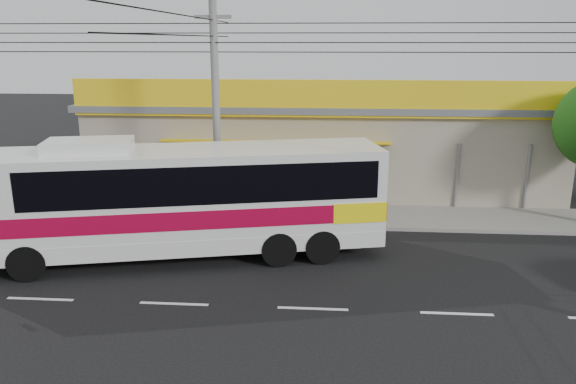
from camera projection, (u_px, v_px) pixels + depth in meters
name	position (u px, v px, depth m)	size (l,w,h in m)	color
ground	(315.00, 273.00, 18.26)	(120.00, 120.00, 0.00)	black
sidewalk	(319.00, 216.00, 24.02)	(30.00, 3.20, 0.15)	gray
lane_markings	(313.00, 309.00, 15.86)	(50.00, 0.12, 0.01)	silver
storefront_building	(322.00, 142.00, 28.76)	(22.60, 9.20, 5.70)	gray
coach_bus	(187.00, 194.00, 19.10)	(14.00, 5.93, 4.22)	silver
motorbike_red	(135.00, 199.00, 24.61)	(0.57, 1.63, 0.86)	#98150B
motorbike_dark	(17.00, 194.00, 25.00)	(0.54, 1.89, 1.14)	black
utility_pole	(214.00, 36.00, 20.63)	(34.00, 14.00, 9.06)	slate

